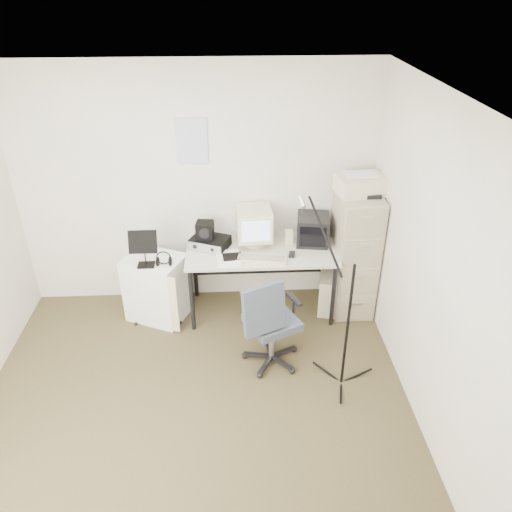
{
  "coord_description": "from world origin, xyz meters",
  "views": [
    {
      "loc": [
        0.35,
        -2.89,
        3.18
      ],
      "look_at": [
        0.55,
        0.95,
        0.95
      ],
      "focal_mm": 35.0,
      "sensor_mm": 36.0,
      "label": 1
    }
  ],
  "objects_px": {
    "desk": "(261,280)",
    "side_cart": "(157,288)",
    "office_chair": "(272,320)",
    "filing_cabinet": "(354,253)"
  },
  "relations": [
    {
      "from": "desk",
      "to": "filing_cabinet",
      "type": "bearing_deg",
      "value": 1.81
    },
    {
      "from": "office_chair",
      "to": "desk",
      "type": "bearing_deg",
      "value": 67.79
    },
    {
      "from": "side_cart",
      "to": "office_chair",
      "type": "bearing_deg",
      "value": -10.25
    },
    {
      "from": "desk",
      "to": "side_cart",
      "type": "bearing_deg",
      "value": -177.66
    },
    {
      "from": "desk",
      "to": "office_chair",
      "type": "distance_m",
      "value": 0.82
    },
    {
      "from": "office_chair",
      "to": "side_cart",
      "type": "distance_m",
      "value": 1.36
    },
    {
      "from": "desk",
      "to": "side_cart",
      "type": "distance_m",
      "value": 1.07
    },
    {
      "from": "office_chair",
      "to": "side_cart",
      "type": "height_order",
      "value": "office_chair"
    },
    {
      "from": "filing_cabinet",
      "to": "desk",
      "type": "relative_size",
      "value": 0.87
    },
    {
      "from": "office_chair",
      "to": "filing_cabinet",
      "type": "bearing_deg",
      "value": 17.5
    }
  ]
}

